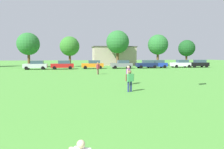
# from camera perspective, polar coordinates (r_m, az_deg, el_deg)

# --- Properties ---
(ground_plane) EXTENTS (160.00, 160.00, 0.00)m
(ground_plane) POSITION_cam_1_polar(r_m,az_deg,el_deg) (31.88, -12.72, 0.17)
(ground_plane) COLOR #4C9338
(adult_bystander) EXTENTS (0.72, 0.47, 1.61)m
(adult_bystander) POSITION_cam_1_polar(r_m,az_deg,el_deg) (15.97, 4.77, -1.24)
(adult_bystander) COLOR navy
(adult_bystander) RESTS_ON ground
(bystander_near_trees) EXTENTS (0.51, 0.78, 1.75)m
(bystander_near_trees) POSITION_cam_1_polar(r_m,az_deg,el_deg) (19.88, 4.41, 0.29)
(bystander_near_trees) COLOR #3F3833
(bystander_near_trees) RESTS_ON ground
(bystander_midfield) EXTENTS (0.60, 0.64, 1.71)m
(bystander_midfield) POSITION_cam_1_polar(r_m,az_deg,el_deg) (30.32, -3.82, 1.95)
(bystander_midfield) COLOR #8C7259
(bystander_midfield) RESTS_ON ground
(parked_car_silver_0) EXTENTS (4.30, 2.02, 1.68)m
(parked_car_silver_0) POSITION_cam_1_polar(r_m,az_deg,el_deg) (42.81, -19.69, 2.41)
(parked_car_silver_0) COLOR silver
(parked_car_silver_0) RESTS_ON ground
(parked_car_red_1) EXTENTS (4.30, 2.02, 1.68)m
(parked_car_red_1) POSITION_cam_1_polar(r_m,az_deg,el_deg) (42.23, -12.98, 2.55)
(parked_car_red_1) COLOR red
(parked_car_red_1) RESTS_ON ground
(parked_car_orange_2) EXTENTS (4.30, 2.02, 1.68)m
(parked_car_orange_2) POSITION_cam_1_polar(r_m,az_deg,el_deg) (42.76, -5.15, 2.69)
(parked_car_orange_2) COLOR orange
(parked_car_orange_2) RESTS_ON ground
(parked_car_gray_3) EXTENTS (4.30, 2.02, 1.68)m
(parked_car_gray_3) POSITION_cam_1_polar(r_m,az_deg,el_deg) (43.47, 2.64, 2.75)
(parked_car_gray_3) COLOR slate
(parked_car_gray_3) RESTS_ON ground
(parked_car_navy_4) EXTENTS (4.30, 2.02, 1.68)m
(parked_car_navy_4) POSITION_cam_1_polar(r_m,az_deg,el_deg) (45.07, 9.31, 2.78)
(parked_car_navy_4) COLOR #141E4C
(parked_car_navy_4) RESTS_ON ground
(parked_car_blue_5) EXTENTS (4.30, 2.02, 1.68)m
(parked_car_blue_5) POSITION_cam_1_polar(r_m,az_deg,el_deg) (45.98, 11.90, 2.78)
(parked_car_blue_5) COLOR #1E38AD
(parked_car_blue_5) RESTS_ON ground
(parked_car_white_6) EXTENTS (4.30, 2.02, 1.68)m
(parked_car_white_6) POSITION_cam_1_polar(r_m,az_deg,el_deg) (48.94, 18.01, 2.78)
(parked_car_white_6) COLOR white
(parked_car_white_6) RESTS_ON ground
(parked_car_black_7) EXTENTS (4.30, 2.02, 1.68)m
(parked_car_black_7) POSITION_cam_1_polar(r_m,az_deg,el_deg) (50.93, 22.16, 2.74)
(parked_car_black_7) COLOR black
(parked_car_black_7) RESTS_ON ground
(tree_left) EXTENTS (4.86, 4.86, 7.58)m
(tree_left) POSITION_cam_1_polar(r_m,az_deg,el_deg) (50.23, -21.46, 7.59)
(tree_left) COLOR brown
(tree_left) RESTS_ON ground
(tree_center_left) EXTENTS (4.49, 4.49, 7.00)m
(tree_center_left) POSITION_cam_1_polar(r_m,az_deg,el_deg) (50.38, -11.26, 7.40)
(tree_center_left) COLOR brown
(tree_center_left) RESTS_ON ground
(tree_center_right) EXTENTS (5.61, 5.61, 8.74)m
(tree_center_right) POSITION_cam_1_polar(r_m,az_deg,el_deg) (52.89, 1.51, 8.67)
(tree_center_right) COLOR brown
(tree_center_right) RESTS_ON ground
(tree_right) EXTENTS (5.03, 5.03, 7.84)m
(tree_right) POSITION_cam_1_polar(r_m,az_deg,el_deg) (55.10, 12.18, 7.79)
(tree_right) COLOR brown
(tree_right) RESTS_ON ground
(tree_far_right) EXTENTS (4.26, 4.26, 6.65)m
(tree_far_right) POSITION_cam_1_polar(r_m,az_deg,el_deg) (59.22, 19.34, 6.64)
(tree_far_right) COLOR brown
(tree_far_right) RESTS_ON ground
(house_left) EXTENTS (11.43, 6.84, 5.04)m
(house_left) POSITION_cam_1_polar(r_m,az_deg,el_deg) (58.07, 0.43, 5.04)
(house_left) COLOR tan
(house_left) RESTS_ON ground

